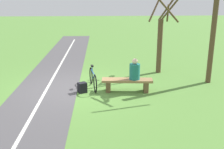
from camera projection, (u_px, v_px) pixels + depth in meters
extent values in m
plane|color=#548438|center=(73.00, 89.00, 9.92)|extent=(80.00, 80.00, 0.00)
cube|color=#4C494C|center=(14.00, 148.00, 6.02)|extent=(2.89, 36.03, 0.02)
cube|color=silver|center=(14.00, 147.00, 6.02)|extent=(0.61, 32.00, 0.00)
cube|color=#937047|center=(127.00, 80.00, 9.53)|extent=(1.87, 0.63, 0.08)
cube|color=brown|center=(146.00, 86.00, 9.57)|extent=(0.20, 0.42, 0.38)
cube|color=brown|center=(108.00, 86.00, 9.62)|extent=(0.20, 0.42, 0.38)
cylinder|color=#1E6B66|center=(135.00, 72.00, 9.43)|extent=(0.41, 0.41, 0.57)
sphere|color=beige|center=(135.00, 61.00, 9.32)|extent=(0.21, 0.21, 0.21)
torus|color=black|center=(95.00, 84.00, 9.46)|extent=(0.14, 0.66, 0.66)
torus|color=black|center=(91.00, 75.00, 10.43)|extent=(0.14, 0.66, 0.66)
cylinder|color=#1E51A3|center=(93.00, 72.00, 9.87)|extent=(0.17, 0.88, 0.04)
cylinder|color=#1E51A3|center=(94.00, 77.00, 9.76)|extent=(0.13, 0.64, 0.31)
cylinder|color=#1E51A3|center=(92.00, 69.00, 9.98)|extent=(0.03, 0.03, 0.20)
cube|color=black|center=(92.00, 66.00, 9.95)|extent=(0.11, 0.21, 0.05)
cube|color=black|center=(82.00, 88.00, 9.46)|extent=(0.37, 0.35, 0.38)
cube|color=black|center=(81.00, 88.00, 9.60)|extent=(0.20, 0.12, 0.17)
cylinder|color=brown|center=(160.00, 46.00, 11.75)|extent=(0.23, 0.23, 2.40)
cylinder|color=brown|center=(154.00, 10.00, 11.54)|extent=(0.63, 0.59, 1.01)
cylinder|color=brown|center=(169.00, 11.00, 10.85)|extent=(1.05, 0.48, 1.00)
cylinder|color=brown|center=(168.00, 7.00, 11.58)|extent=(0.70, 0.83, 1.25)
cylinder|color=brown|center=(169.00, 10.00, 11.56)|extent=(0.58, 0.93, 1.02)
cylinder|color=brown|center=(168.00, 13.00, 11.30)|extent=(0.22, 0.62, 0.77)
cylinder|color=brown|center=(213.00, 37.00, 10.16)|extent=(0.20, 0.20, 3.67)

